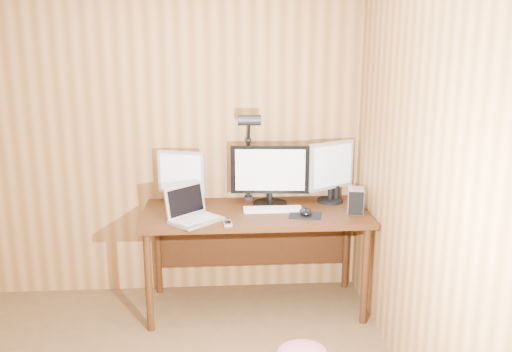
{
  "coord_description": "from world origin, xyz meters",
  "views": [
    {
      "loc": [
        0.68,
        -2.05,
        1.94
      ],
      "look_at": [
        0.93,
        1.58,
        1.02
      ],
      "focal_mm": 38.0,
      "sensor_mm": 36.0,
      "label": 1
    }
  ],
  "objects": [
    {
      "name": "room_shell",
      "position": [
        0.0,
        0.0,
        1.25
      ],
      "size": [
        4.0,
        4.0,
        4.0
      ],
      "color": "brown",
      "rests_on": "ground"
    },
    {
      "name": "desk",
      "position": [
        0.93,
        1.7,
        0.63
      ],
      "size": [
        1.6,
        0.7,
        0.75
      ],
      "color": "#391C0C",
      "rests_on": "floor"
    },
    {
      "name": "monitor_center",
      "position": [
        1.05,
        1.76,
        0.98
      ],
      "size": [
        0.58,
        0.25,
        0.45
      ],
      "rotation": [
        0.0,
        0.0,
        -0.08
      ],
      "color": "black",
      "rests_on": "desk"
    },
    {
      "name": "monitor_left",
      "position": [
        0.4,
        1.82,
        0.97
      ],
      "size": [
        0.35,
        0.17,
        0.4
      ],
      "rotation": [
        0.0,
        0.0,
        -0.31
      ],
      "color": "black",
      "rests_on": "desk"
    },
    {
      "name": "monitor_right",
      "position": [
        1.51,
        1.82,
        1.0
      ],
      "size": [
        0.37,
        0.24,
        0.46
      ],
      "rotation": [
        0.0,
        0.0,
        0.53
      ],
      "color": "black",
      "rests_on": "desk"
    },
    {
      "name": "laptop",
      "position": [
        0.49,
        1.46,
        0.81
      ],
      "size": [
        0.41,
        0.4,
        0.23
      ],
      "rotation": [
        0.0,
        0.0,
        0.75
      ],
      "color": "silver",
      "rests_on": "desk"
    },
    {
      "name": "keyboard",
      "position": [
        1.05,
        1.63,
        0.76
      ],
      "size": [
        0.42,
        0.13,
        0.02
      ],
      "rotation": [
        0.0,
        0.0,
        0.01
      ],
      "color": "silver",
      "rests_on": "desk"
    },
    {
      "name": "mousepad",
      "position": [
        1.27,
        1.5,
        0.75
      ],
      "size": [
        0.26,
        0.23,
        0.0
      ],
      "primitive_type": "cube",
      "rotation": [
        0.0,
        0.0,
        -0.22
      ],
      "color": "black",
      "rests_on": "desk"
    },
    {
      "name": "mouse",
      "position": [
        1.27,
        1.5,
        0.77
      ],
      "size": [
        0.12,
        0.14,
        0.04
      ],
      "primitive_type": "ellipsoid",
      "rotation": [
        0.0,
        0.0,
        -0.45
      ],
      "color": "black",
      "rests_on": "mousepad"
    },
    {
      "name": "hard_drive",
      "position": [
        1.63,
        1.55,
        0.84
      ],
      "size": [
        0.14,
        0.18,
        0.17
      ],
      "rotation": [
        0.0,
        0.0,
        -0.22
      ],
      "color": "silver",
      "rests_on": "desk"
    },
    {
      "name": "phone",
      "position": [
        0.73,
        1.36,
        0.76
      ],
      "size": [
        0.06,
        0.11,
        0.01
      ],
      "rotation": [
        0.0,
        0.0,
        0.1
      ],
      "color": "silver",
      "rests_on": "desk"
    },
    {
      "name": "speaker",
      "position": [
        1.56,
        1.84,
        0.81
      ],
      "size": [
        0.05,
        0.05,
        0.12
      ],
      "primitive_type": "cylinder",
      "color": "black",
      "rests_on": "desk"
    },
    {
      "name": "desk_lamp",
      "position": [
        0.9,
        1.84,
        1.19
      ],
      "size": [
        0.16,
        0.23,
        0.71
      ],
      "rotation": [
        0.0,
        0.0,
        0.07
      ],
      "color": "black",
      "rests_on": "desk"
    },
    {
      "name": "fabric_pile",
      "position": [
        1.17,
        0.92,
        0.05
      ],
      "size": [
        0.33,
        0.27,
        0.1
      ],
      "primitive_type": null,
      "rotation": [
        0.0,
        0.0,
        0.05
      ],
      "color": "#CE647A",
      "rests_on": "floor"
    }
  ]
}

